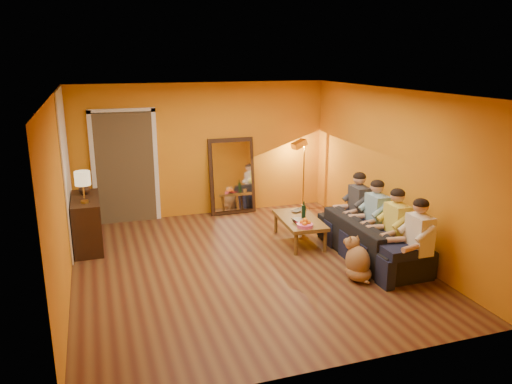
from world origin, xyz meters
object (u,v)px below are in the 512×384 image
object	(u,v)px
wine_bottle	(304,210)
tumbler	(303,213)
table_lamp	(83,187)
person_far_left	(419,241)
person_mid_left	(396,228)
vase	(84,188)
person_far_right	(359,208)
mirror_frame	(232,176)
coffee_table	(299,230)
sideboard	(87,223)
laptop	(301,211)
person_mid_right	(376,217)
floor_lamp	(304,176)
dog	(358,258)
sofa	(371,238)

from	to	relation	value
wine_bottle	tumbler	bearing A→B (deg)	67.62
table_lamp	person_far_left	xyz separation A→B (m)	(4.37, -2.55, -0.49)
table_lamp	person_mid_left	xyz separation A→B (m)	(4.37, -2.00, -0.49)
table_lamp	vase	distance (m)	0.57
wine_bottle	person_far_left	bearing A→B (deg)	-65.00
person_far_right	mirror_frame	bearing A→B (deg)	124.75
coffee_table	vase	distance (m)	3.68
sideboard	person_far_left	xyz separation A→B (m)	(4.37, -2.85, 0.18)
person_far_right	coffee_table	bearing A→B (deg)	161.44
sideboard	laptop	distance (m)	3.64
person_mid_left	tumbler	xyz separation A→B (m)	(-0.82, 1.54, -0.15)
person_mid_right	tumbler	xyz separation A→B (m)	(-0.82, 0.99, -0.15)
laptop	vase	xyz separation A→B (m)	(-3.61, 0.78, 0.52)
mirror_frame	table_lamp	bearing A→B (deg)	-153.68
sideboard	person_far_right	world-z (taller)	person_far_right
floor_lamp	person_mid_right	distance (m)	2.55
floor_lamp	laptop	world-z (taller)	floor_lamp
sideboard	vase	size ratio (longest dim) A/B	5.94
person_far_left	person_far_right	world-z (taller)	same
person_mid_right	person_mid_left	bearing A→B (deg)	-90.00
sideboard	dog	distance (m)	4.41
tumbler	coffee_table	bearing A→B (deg)	-135.00
person_far_left	person_far_right	bearing A→B (deg)	90.00
sofa	floor_lamp	world-z (taller)	floor_lamp
wine_bottle	laptop	distance (m)	0.44
mirror_frame	floor_lamp	distance (m)	1.47
person_far_left	person_mid_right	bearing A→B (deg)	90.00
sideboard	vase	world-z (taller)	vase
person_far_left	person_mid_right	xyz separation A→B (m)	(0.00, 1.10, 0.00)
table_lamp	tumbler	size ratio (longest dim) A/B	5.45
sofa	person_far_left	distance (m)	1.05
person_far_right	tumbler	bearing A→B (deg)	152.06
person_mid_left	tumbler	distance (m)	1.75
floor_lamp	laptop	xyz separation A→B (m)	(-0.62, -1.33, -0.29)
sideboard	person_mid_left	size ratio (longest dim) A/B	0.97
floor_lamp	person_mid_right	world-z (taller)	floor_lamp
sideboard	person_far_left	distance (m)	5.22
person_mid_left	wine_bottle	world-z (taller)	person_mid_left
person_mid_left	person_mid_right	distance (m)	0.55
wine_bottle	mirror_frame	bearing A→B (deg)	108.83
mirror_frame	floor_lamp	world-z (taller)	mirror_frame
mirror_frame	dog	distance (m)	3.71
sideboard	table_lamp	size ratio (longest dim) A/B	2.31
mirror_frame	table_lamp	world-z (taller)	mirror_frame
person_far_left	person_far_right	xyz separation A→B (m)	(0.00, 1.65, 0.00)
sideboard	floor_lamp	bearing A→B (deg)	10.64
tumbler	person_far_right	bearing A→B (deg)	-27.94
tumbler	person_mid_right	bearing A→B (deg)	-50.14
coffee_table	person_mid_left	size ratio (longest dim) A/B	1.00
person_far_left	dog	bearing A→B (deg)	155.17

